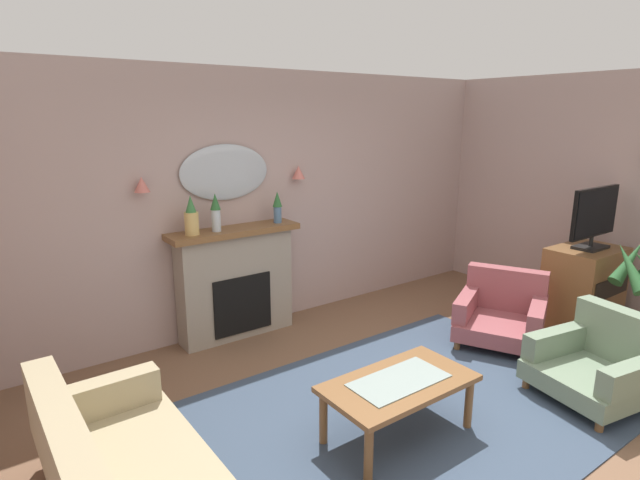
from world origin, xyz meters
The scene contains 16 objects.
floor centered at (0.00, 0.00, -0.05)m, with size 7.27×5.92×0.10m, color brown.
wall_back centered at (0.00, 2.51, 1.37)m, with size 7.27×0.10×2.74m, color #B29993.
patterned_rug centered at (0.00, 0.20, 0.01)m, with size 3.20×2.40×0.01m, color #38475B.
fireplace centered at (-0.54, 2.29, 0.57)m, with size 1.36×0.36×1.16m.
mantel_vase_centre centered at (-0.99, 2.26, 1.32)m, with size 0.13×0.13×0.38m.
mantel_vase_left centered at (-0.74, 2.26, 1.36)m, with size 0.10×0.10×0.38m.
mantel_vase_right centered at (-0.04, 2.26, 1.34)m, with size 0.10×0.10×0.33m.
wall_mirror centered at (-0.54, 2.43, 1.71)m, with size 0.96×0.06×0.56m, color #B2BCC6.
wall_sconce_left centered at (-1.39, 2.38, 1.66)m, with size 0.14×0.14×0.14m, color #D17066.
wall_sconce_right centered at (0.31, 2.38, 1.66)m, with size 0.14×0.14×0.14m, color #D17066.
coffee_table centered at (-0.40, 0.04, 0.38)m, with size 1.10×0.60×0.45m.
floral_couch centered at (-2.25, 0.34, 0.32)m, with size 0.88×1.73×0.76m.
armchair_by_coffee_table centered at (1.60, 0.58, 0.31)m, with size 1.09×1.08×0.71m.
armchair_in_corner centered at (1.32, -0.55, 0.31)m, with size 0.95×0.93×0.71m.
tv_cabinet centered at (2.58, 0.27, 0.45)m, with size 0.80×0.57×0.90m.
tv_flatscreen centered at (2.58, 0.25, 1.25)m, with size 0.84×0.24×0.65m.
Camera 1 is at (-2.76, -2.26, 2.27)m, focal length 28.43 mm.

